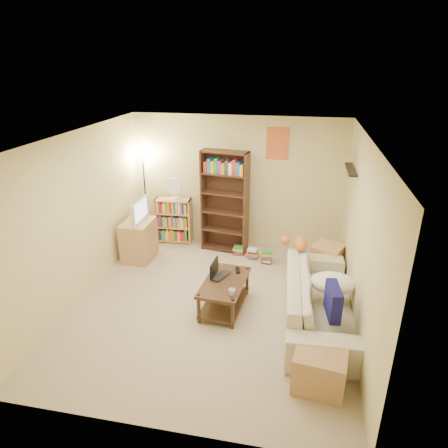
% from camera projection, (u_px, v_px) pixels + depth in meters
% --- Properties ---
extents(room, '(4.50, 4.54, 2.52)m').
position_uv_depth(room, '(211.00, 203.00, 5.41)').
color(room, tan).
rests_on(room, ground).
extents(sofa, '(2.40, 1.10, 0.68)m').
position_uv_depth(sofa, '(319.00, 299.00, 5.54)').
color(sofa, beige).
rests_on(sofa, ground).
extents(navy_pillow, '(0.20, 0.46, 0.40)m').
position_uv_depth(navy_pillow, '(333.00, 301.00, 4.94)').
color(navy_pillow, navy).
rests_on(navy_pillow, sofa).
extents(cream_blanket, '(0.63, 0.45, 0.27)m').
position_uv_depth(cream_blanket, '(333.00, 283.00, 5.47)').
color(cream_blanket, white).
rests_on(cream_blanket, sofa).
extents(tabby_cat, '(0.53, 0.21, 0.18)m').
position_uv_depth(tabby_cat, '(298.00, 243.00, 6.23)').
color(tabby_cat, orange).
rests_on(tabby_cat, sofa).
extents(coffee_table, '(0.65, 1.07, 0.45)m').
position_uv_depth(coffee_table, '(224.00, 290.00, 5.83)').
color(coffee_table, '#422919').
rests_on(coffee_table, ground).
extents(laptop, '(0.49, 0.45, 0.03)m').
position_uv_depth(laptop, '(224.00, 277.00, 5.85)').
color(laptop, black).
rests_on(laptop, coffee_table).
extents(laptop_screen, '(0.04, 0.34, 0.23)m').
position_uv_depth(laptop_screen, '(214.00, 268.00, 5.84)').
color(laptop_screen, white).
rests_on(laptop_screen, laptop).
extents(mug, '(0.13, 0.13, 0.09)m').
position_uv_depth(mug, '(232.00, 292.00, 5.41)').
color(mug, silver).
rests_on(mug, coffee_table).
extents(tv_remote, '(0.10, 0.19, 0.02)m').
position_uv_depth(tv_remote, '(238.00, 270.00, 6.04)').
color(tv_remote, black).
rests_on(tv_remote, coffee_table).
extents(tv_stand, '(0.49, 0.68, 0.73)m').
position_uv_depth(tv_stand, '(139.00, 240.00, 7.28)').
color(tv_stand, tan).
rests_on(tv_stand, ground).
extents(television, '(0.71, 0.10, 0.41)m').
position_uv_depth(television, '(136.00, 211.00, 7.07)').
color(television, black).
rests_on(television, tv_stand).
extents(tall_bookshelf, '(0.90, 0.42, 1.93)m').
position_uv_depth(tall_bookshelf, '(225.00, 200.00, 7.36)').
color(tall_bookshelf, '#422619').
rests_on(tall_bookshelf, ground).
extents(short_bookshelf, '(0.71, 0.32, 0.90)m').
position_uv_depth(short_bookshelf, '(174.00, 220.00, 7.93)').
color(short_bookshelf, tan).
rests_on(short_bookshelf, ground).
extents(desk_fan, '(0.32, 0.18, 0.44)m').
position_uv_depth(desk_fan, '(174.00, 188.00, 7.62)').
color(desk_fan, white).
rests_on(desk_fan, short_bookshelf).
extents(floor_lamp, '(0.29, 0.29, 1.72)m').
position_uv_depth(floor_lamp, '(144.00, 174.00, 7.68)').
color(floor_lamp, black).
rests_on(floor_lamp, ground).
extents(side_table, '(0.61, 0.61, 0.53)m').
position_uv_depth(side_table, '(327.00, 259.00, 6.80)').
color(side_table, tan).
rests_on(side_table, ground).
extents(end_cabinet, '(0.62, 0.54, 0.47)m').
position_uv_depth(end_cabinet, '(319.00, 370.00, 4.42)').
color(end_cabinet, tan).
rests_on(end_cabinet, ground).
extents(book_stacks, '(0.75, 0.40, 0.24)m').
position_uv_depth(book_stacks, '(254.00, 254.00, 7.33)').
color(book_stacks, red).
rests_on(book_stacks, ground).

